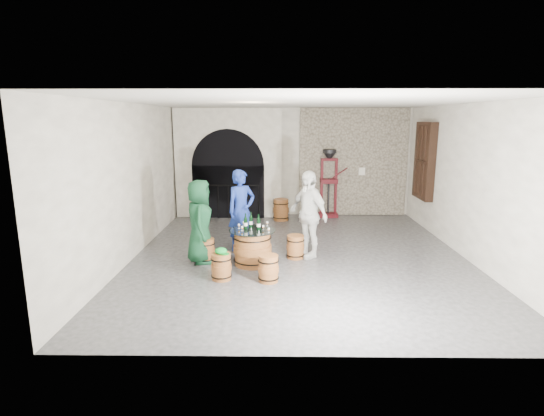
{
  "coord_description": "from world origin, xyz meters",
  "views": [
    {
      "loc": [
        -0.47,
        -8.75,
        2.88
      ],
      "look_at": [
        -0.58,
        -0.07,
        1.05
      ],
      "focal_mm": 28.0,
      "sensor_mm": 36.0,
      "label": 1
    }
  ],
  "objects_px": {
    "person_green": "(200,222)",
    "wine_bottle_center": "(259,224)",
    "wine_bottle_right": "(251,221)",
    "corking_press": "(329,178)",
    "person_blue": "(241,210)",
    "barrel_stool_left": "(206,251)",
    "barrel_stool_right": "(295,247)",
    "barrel_stool_near_right": "(268,269)",
    "barrel_stool_near_left": "(221,267)",
    "barrel_table": "(252,247)",
    "side_barrel": "(281,210)",
    "wine_bottle_left": "(246,223)",
    "barrel_stool_far": "(242,240)",
    "person_white": "(308,214)"
  },
  "relations": [
    {
      "from": "barrel_table",
      "to": "wine_bottle_right",
      "type": "distance_m",
      "value": 0.53
    },
    {
      "from": "barrel_stool_near_right",
      "to": "side_barrel",
      "type": "bearing_deg",
      "value": 86.83
    },
    {
      "from": "barrel_stool_far",
      "to": "person_blue",
      "type": "relative_size",
      "value": 0.27
    },
    {
      "from": "barrel_table",
      "to": "barrel_stool_near_left",
      "type": "height_order",
      "value": "barrel_table"
    },
    {
      "from": "barrel_stool_near_right",
      "to": "side_barrel",
      "type": "relative_size",
      "value": 0.8
    },
    {
      "from": "barrel_stool_far",
      "to": "person_green",
      "type": "bearing_deg",
      "value": -135.27
    },
    {
      "from": "barrel_stool_left",
      "to": "corking_press",
      "type": "distance_m",
      "value": 5.22
    },
    {
      "from": "barrel_stool_near_right",
      "to": "person_white",
      "type": "xyz_separation_m",
      "value": [
        0.81,
        1.45,
        0.68
      ]
    },
    {
      "from": "barrel_stool_right",
      "to": "barrel_stool_near_left",
      "type": "xyz_separation_m",
      "value": [
        -1.4,
        -1.23,
        0.0
      ]
    },
    {
      "from": "barrel_stool_near_right",
      "to": "wine_bottle_center",
      "type": "xyz_separation_m",
      "value": [
        -0.21,
        0.91,
        0.61
      ]
    },
    {
      "from": "barrel_table",
      "to": "person_blue",
      "type": "height_order",
      "value": "person_blue"
    },
    {
      "from": "barrel_stool_right",
      "to": "wine_bottle_left",
      "type": "relative_size",
      "value": 1.52
    },
    {
      "from": "barrel_stool_near_right",
      "to": "person_blue",
      "type": "distance_m",
      "value": 2.09
    },
    {
      "from": "barrel_stool_right",
      "to": "barrel_stool_near_right",
      "type": "height_order",
      "value": "same"
    },
    {
      "from": "wine_bottle_right",
      "to": "side_barrel",
      "type": "bearing_deg",
      "value": 80.04
    },
    {
      "from": "barrel_stool_right",
      "to": "barrel_stool_near_left",
      "type": "height_order",
      "value": "same"
    },
    {
      "from": "barrel_stool_far",
      "to": "barrel_stool_near_right",
      "type": "xyz_separation_m",
      "value": [
        0.62,
        -1.84,
        0.0
      ]
    },
    {
      "from": "person_green",
      "to": "side_barrel",
      "type": "bearing_deg",
      "value": -32.03
    },
    {
      "from": "barrel_stool_far",
      "to": "wine_bottle_right",
      "type": "distance_m",
      "value": 0.99
    },
    {
      "from": "barrel_stool_left",
      "to": "person_green",
      "type": "relative_size",
      "value": 0.29
    },
    {
      "from": "wine_bottle_left",
      "to": "wine_bottle_center",
      "type": "distance_m",
      "value": 0.27
    },
    {
      "from": "barrel_table",
      "to": "corking_press",
      "type": "height_order",
      "value": "corking_press"
    },
    {
      "from": "barrel_stool_right",
      "to": "barrel_stool_near_right",
      "type": "bearing_deg",
      "value": -112.16
    },
    {
      "from": "barrel_table",
      "to": "barrel_stool_right",
      "type": "relative_size",
      "value": 1.88
    },
    {
      "from": "person_blue",
      "to": "side_barrel",
      "type": "xyz_separation_m",
      "value": [
        0.9,
        2.85,
        -0.6
      ]
    },
    {
      "from": "barrel_stool_far",
      "to": "wine_bottle_center",
      "type": "relative_size",
      "value": 1.52
    },
    {
      "from": "person_white",
      "to": "corking_press",
      "type": "xyz_separation_m",
      "value": [
        0.88,
        3.78,
        0.24
      ]
    },
    {
      "from": "side_barrel",
      "to": "person_blue",
      "type": "bearing_deg",
      "value": -107.42
    },
    {
      "from": "barrel_stool_left",
      "to": "barrel_stool_right",
      "type": "relative_size",
      "value": 1.0
    },
    {
      "from": "barrel_stool_right",
      "to": "wine_bottle_center",
      "type": "distance_m",
      "value": 1.05
    },
    {
      "from": "barrel_stool_left",
      "to": "person_green",
      "type": "height_order",
      "value": "person_green"
    },
    {
      "from": "person_blue",
      "to": "person_white",
      "type": "distance_m",
      "value": 1.5
    },
    {
      "from": "wine_bottle_center",
      "to": "barrel_stool_right",
      "type": "bearing_deg",
      "value": 29.15
    },
    {
      "from": "barrel_table",
      "to": "barrel_stool_near_left",
      "type": "relative_size",
      "value": 1.88
    },
    {
      "from": "barrel_stool_right",
      "to": "person_white",
      "type": "bearing_deg",
      "value": 25.31
    },
    {
      "from": "barrel_table",
      "to": "wine_bottle_center",
      "type": "height_order",
      "value": "wine_bottle_center"
    },
    {
      "from": "wine_bottle_right",
      "to": "person_blue",
      "type": "bearing_deg",
      "value": 108.05
    },
    {
      "from": "wine_bottle_center",
      "to": "barrel_stool_near_left",
      "type": "bearing_deg",
      "value": -128.51
    },
    {
      "from": "barrel_stool_near_right",
      "to": "barrel_stool_near_left",
      "type": "height_order",
      "value": "same"
    },
    {
      "from": "barrel_table",
      "to": "barrel_stool_far",
      "type": "height_order",
      "value": "barrel_table"
    },
    {
      "from": "wine_bottle_right",
      "to": "corking_press",
      "type": "height_order",
      "value": "corking_press"
    },
    {
      "from": "barrel_stool_near_right",
      "to": "wine_bottle_left",
      "type": "relative_size",
      "value": 1.52
    },
    {
      "from": "person_green",
      "to": "person_blue",
      "type": "xyz_separation_m",
      "value": [
        0.78,
        0.82,
        0.05
      ]
    },
    {
      "from": "person_green",
      "to": "wine_bottle_center",
      "type": "relative_size",
      "value": 5.24
    },
    {
      "from": "side_barrel",
      "to": "wine_bottle_right",
      "type": "bearing_deg",
      "value": -99.96
    },
    {
      "from": "barrel_stool_right",
      "to": "wine_bottle_left",
      "type": "distance_m",
      "value": 1.23
    },
    {
      "from": "barrel_stool_left",
      "to": "wine_bottle_center",
      "type": "height_order",
      "value": "wine_bottle_center"
    },
    {
      "from": "barrel_table",
      "to": "person_green",
      "type": "bearing_deg",
      "value": 172.07
    },
    {
      "from": "barrel_stool_near_left",
      "to": "wine_bottle_left",
      "type": "height_order",
      "value": "wine_bottle_left"
    },
    {
      "from": "barrel_stool_near_left",
      "to": "wine_bottle_right",
      "type": "xyz_separation_m",
      "value": [
        0.48,
        1.01,
        0.61
      ]
    }
  ]
}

